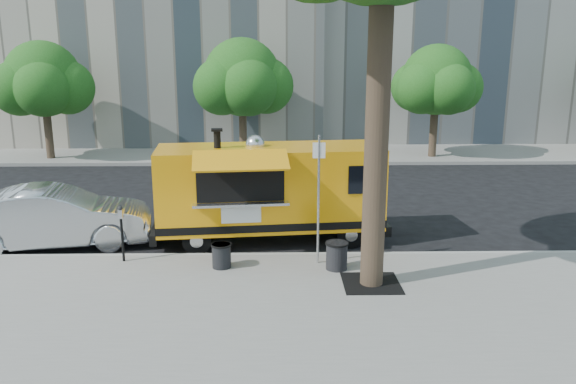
# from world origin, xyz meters

# --- Properties ---
(ground) EXTENTS (120.00, 120.00, 0.00)m
(ground) POSITION_xyz_m (0.00, 0.00, 0.00)
(ground) COLOR black
(ground) RESTS_ON ground
(sidewalk) EXTENTS (60.00, 6.00, 0.15)m
(sidewalk) POSITION_xyz_m (0.00, -4.00, 0.07)
(sidewalk) COLOR gray
(sidewalk) RESTS_ON ground
(curb) EXTENTS (60.00, 0.14, 0.16)m
(curb) POSITION_xyz_m (0.00, -0.93, 0.07)
(curb) COLOR #999993
(curb) RESTS_ON ground
(far_sidewalk) EXTENTS (60.00, 5.00, 0.15)m
(far_sidewalk) POSITION_xyz_m (0.00, 13.50, 0.07)
(far_sidewalk) COLOR gray
(far_sidewalk) RESTS_ON ground
(tree_well) EXTENTS (1.20, 1.20, 0.02)m
(tree_well) POSITION_xyz_m (2.60, -2.80, 0.15)
(tree_well) COLOR black
(tree_well) RESTS_ON sidewalk
(far_tree_a) EXTENTS (3.42, 3.42, 5.36)m
(far_tree_a) POSITION_xyz_m (-10.00, 12.30, 3.78)
(far_tree_a) COLOR #33261C
(far_tree_a) RESTS_ON far_sidewalk
(far_tree_b) EXTENTS (3.60, 3.60, 5.50)m
(far_tree_b) POSITION_xyz_m (-1.00, 12.70, 3.83)
(far_tree_b) COLOR #33261C
(far_tree_b) RESTS_ON far_sidewalk
(far_tree_c) EXTENTS (3.24, 3.24, 5.21)m
(far_tree_c) POSITION_xyz_m (8.00, 12.40, 3.72)
(far_tree_c) COLOR #33261C
(far_tree_c) RESTS_ON far_sidewalk
(sign_post) EXTENTS (0.28, 0.06, 3.00)m
(sign_post) POSITION_xyz_m (1.55, -1.55, 1.85)
(sign_post) COLOR silver
(sign_post) RESTS_ON sidewalk
(parking_meter) EXTENTS (0.11, 0.11, 1.33)m
(parking_meter) POSITION_xyz_m (-3.00, -1.35, 0.98)
(parking_meter) COLOR black
(parking_meter) RESTS_ON sidewalk
(food_truck) EXTENTS (6.30, 3.30, 3.01)m
(food_truck) POSITION_xyz_m (0.39, 0.51, 1.42)
(food_truck) COLOR #FFA30D
(food_truck) RESTS_ON ground
(sedan) EXTENTS (5.01, 2.55, 1.58)m
(sedan) POSITION_xyz_m (-5.11, 0.14, 0.79)
(sedan) COLOR #B0B2B8
(sedan) RESTS_ON ground
(trash_bin_left) EXTENTS (0.47, 0.47, 0.56)m
(trash_bin_left) POSITION_xyz_m (-0.66, -1.80, 0.45)
(trash_bin_left) COLOR black
(trash_bin_left) RESTS_ON sidewalk
(trash_bin_right) EXTENTS (0.52, 0.52, 0.63)m
(trash_bin_right) POSITION_xyz_m (1.95, -1.94, 0.48)
(trash_bin_right) COLOR black
(trash_bin_right) RESTS_ON sidewalk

